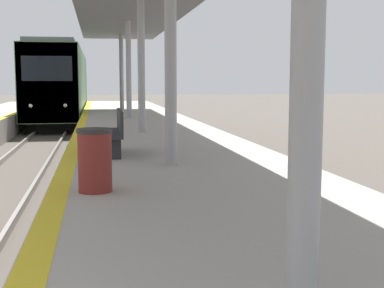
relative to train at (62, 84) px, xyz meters
name	(u,v)px	position (x,y,z in m)	size (l,w,h in m)	color
train	(62,84)	(0.00, 0.00, 0.00)	(2.81, 20.26, 4.54)	black
trash_bin	(95,160)	(2.16, -27.93, -0.87)	(0.48, 0.48, 0.87)	maroon
bench	(114,131)	(2.54, -24.20, -0.82)	(0.44, 1.75, 0.92)	#28282D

